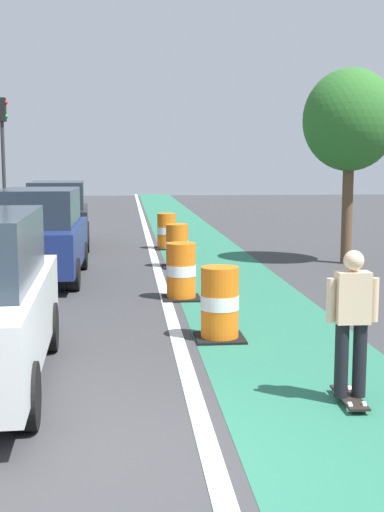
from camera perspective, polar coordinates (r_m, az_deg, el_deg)
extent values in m
plane|color=#38383A|center=(6.14, -6.95, -17.34)|extent=(100.00, 100.00, 0.00)
cube|color=#286B51|center=(17.89, 1.75, -0.58)|extent=(2.50, 80.00, 0.01)
cube|color=silver|center=(17.77, -3.06, -0.64)|extent=(0.20, 80.00, 0.01)
cube|color=black|center=(7.77, 13.05, -11.47)|extent=(0.24, 0.81, 0.02)
cylinder|color=silver|center=(7.99, 11.95, -10.99)|extent=(0.04, 0.11, 0.11)
cylinder|color=silver|center=(8.03, 13.03, -10.92)|extent=(0.04, 0.11, 0.11)
cylinder|color=silver|center=(7.52, 13.06, -12.23)|extent=(0.04, 0.11, 0.11)
cylinder|color=silver|center=(7.57, 14.20, -12.14)|extent=(0.04, 0.11, 0.11)
cylinder|color=black|center=(7.62, 12.42, -8.52)|extent=(0.15, 0.15, 0.82)
cylinder|color=black|center=(7.67, 13.87, -8.44)|extent=(0.15, 0.15, 0.82)
cube|color=beige|center=(7.48, 13.31, -3.40)|extent=(0.37, 0.23, 0.56)
cylinder|color=beige|center=(7.42, 11.53, -3.66)|extent=(0.09, 0.09, 0.48)
cylinder|color=beige|center=(7.56, 15.04, -3.56)|extent=(0.09, 0.09, 0.48)
sphere|color=beige|center=(7.42, 13.40, -0.36)|extent=(0.22, 0.22, 0.22)
cylinder|color=black|center=(9.72, -12.04, -5.86)|extent=(0.30, 0.69, 0.68)
cylinder|color=black|center=(6.99, -13.92, -11.34)|extent=(0.30, 0.69, 0.68)
cube|color=navy|center=(15.60, -12.62, 0.92)|extent=(1.85, 4.60, 0.90)
cube|color=#232D38|center=(15.52, -12.71, 4.03)|extent=(1.63, 2.86, 0.80)
cylinder|color=black|center=(17.17, -14.71, -0.05)|extent=(0.28, 0.68, 0.68)
cylinder|color=black|center=(16.99, -9.25, 0.02)|extent=(0.28, 0.68, 0.68)
cylinder|color=black|center=(14.17, -9.97, -1.52)|extent=(0.28, 0.68, 0.68)
cube|color=black|center=(21.61, -11.18, 2.82)|extent=(2.08, 4.69, 0.90)
cube|color=#232D38|center=(21.56, -11.24, 5.07)|extent=(1.77, 2.93, 0.80)
cylinder|color=black|center=(23.12, -13.02, 1.96)|extent=(0.32, 0.69, 0.68)
cylinder|color=black|center=(23.05, -8.95, 2.05)|extent=(0.32, 0.69, 0.68)
cylinder|color=black|center=(20.29, -13.64, 1.16)|extent=(0.32, 0.69, 0.68)
cylinder|color=black|center=(20.21, -9.01, 1.26)|extent=(0.32, 0.69, 0.68)
cylinder|color=orange|center=(10.16, 2.33, -5.62)|extent=(0.56, 0.56, 0.42)
cylinder|color=white|center=(10.09, 2.34, -3.88)|extent=(0.57, 0.57, 0.21)
cylinder|color=orange|center=(10.03, 2.35, -2.11)|extent=(0.56, 0.56, 0.42)
cube|color=black|center=(10.22, 2.32, -6.87)|extent=(0.73, 0.73, 0.04)
cylinder|color=orange|center=(13.11, -0.91, -2.56)|extent=(0.56, 0.56, 0.42)
cylinder|color=white|center=(13.06, -0.91, -1.20)|extent=(0.57, 0.57, 0.21)
cylinder|color=orange|center=(13.02, -0.92, 0.17)|extent=(0.56, 0.56, 0.42)
cube|color=black|center=(13.16, -0.91, -3.54)|extent=(0.73, 0.73, 0.04)
cylinder|color=orange|center=(17.12, -1.26, -0.12)|extent=(0.56, 0.56, 0.42)
cylinder|color=white|center=(17.08, -1.26, 0.93)|extent=(0.57, 0.57, 0.21)
cylinder|color=orange|center=(17.05, -1.26, 1.98)|extent=(0.56, 0.56, 0.42)
cube|color=black|center=(17.15, -1.25, -0.88)|extent=(0.73, 0.73, 0.04)
cylinder|color=orange|center=(20.80, -2.15, 1.28)|extent=(0.56, 0.56, 0.42)
cylinder|color=white|center=(20.77, -2.15, 2.14)|extent=(0.57, 0.57, 0.21)
cylinder|color=orange|center=(20.74, -2.15, 3.01)|extent=(0.56, 0.56, 0.42)
cube|color=black|center=(20.83, -2.14, 0.65)|extent=(0.73, 0.73, 0.04)
cylinder|color=#2D2D2D|center=(27.66, -15.48, 6.46)|extent=(0.14, 0.14, 4.20)
cube|color=black|center=(27.73, -15.68, 11.73)|extent=(0.32, 0.32, 0.90)
sphere|color=red|center=(27.72, -15.35, 12.28)|extent=(0.16, 0.16, 0.16)
sphere|color=green|center=(27.69, -15.31, 11.21)|extent=(0.16, 0.16, 0.16)
cylinder|color=brown|center=(18.13, 12.87, 3.47)|extent=(0.28, 0.28, 2.60)
ellipsoid|color=#2D6B28|center=(18.12, 13.10, 11.05)|extent=(2.40, 2.40, 2.60)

